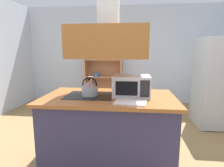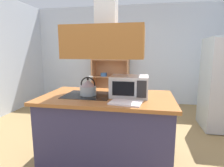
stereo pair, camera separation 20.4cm
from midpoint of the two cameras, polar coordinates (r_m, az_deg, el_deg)
ground_plane at (r=2.76m, az=2.40°, el=-21.97°), size 7.80×7.80×0.00m
wall_back at (r=5.34m, az=4.67°, el=8.71°), size 6.00×0.12×2.70m
kitchen_island at (r=2.49m, az=-3.32°, el=-13.94°), size 1.65×0.97×0.90m
range_hood at (r=2.29m, az=-3.63°, el=15.60°), size 0.90×0.70×1.32m
refrigerator at (r=4.10m, az=29.48°, el=0.11°), size 0.90×0.77×1.71m
dish_cabinet at (r=5.24m, az=-3.68°, el=3.08°), size 1.03×0.40×1.89m
kettle at (r=2.38m, az=-9.35°, el=-1.37°), size 0.21×0.21×0.23m
cutting_board at (r=2.03m, az=2.87°, el=-5.81°), size 0.37×0.29×0.02m
microwave at (r=2.32m, az=3.50°, el=-0.75°), size 0.46×0.35×0.26m
wine_glass_on_counter at (r=2.65m, az=-8.79°, el=0.97°), size 0.08×0.08×0.21m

